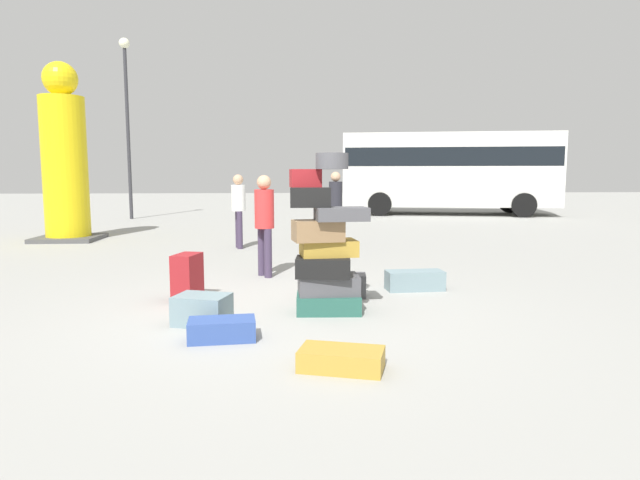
% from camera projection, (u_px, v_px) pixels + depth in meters
% --- Properties ---
extents(ground_plane, '(80.00, 80.00, 0.00)m').
position_uv_depth(ground_plane, '(288.00, 313.00, 6.21)').
color(ground_plane, '#9E9E99').
extents(suitcase_tower, '(0.88, 0.61, 1.82)m').
position_uv_depth(suitcase_tower, '(325.00, 251.00, 6.18)').
color(suitcase_tower, '#26594C').
rests_on(suitcase_tower, ground).
extents(suitcase_maroon_upright_blue, '(0.36, 0.49, 0.60)m').
position_uv_depth(suitcase_maroon_upright_blue, '(187.00, 278.00, 6.77)').
color(suitcase_maroon_upright_blue, maroon).
rests_on(suitcase_maroon_upright_blue, ground).
extents(suitcase_tan_white_trunk, '(0.76, 0.55, 0.17)m').
position_uv_depth(suitcase_tan_white_trunk, '(341.00, 359.00, 4.41)').
color(suitcase_tan_white_trunk, '#B28C33').
rests_on(suitcase_tan_white_trunk, ground).
extents(suitcase_slate_left_side, '(0.64, 0.55, 0.32)m').
position_uv_depth(suitcase_slate_left_side, '(202.00, 310.00, 5.73)').
color(suitcase_slate_left_side, gray).
rests_on(suitcase_slate_left_side, ground).
extents(suitcase_slate_foreground_far, '(0.80, 0.38, 0.27)m').
position_uv_depth(suitcase_slate_foreground_far, '(415.00, 280.00, 7.44)').
color(suitcase_slate_foreground_far, gray).
rests_on(suitcase_slate_foreground_far, ground).
extents(suitcase_charcoal_behind_tower, '(0.54, 0.38, 0.30)m').
position_uv_depth(suitcase_charcoal_behind_tower, '(346.00, 285.00, 7.03)').
color(suitcase_charcoal_behind_tower, '#4C4C51').
rests_on(suitcase_charcoal_behind_tower, ground).
extents(suitcase_navy_right_side, '(0.67, 0.41, 0.20)m').
position_uv_depth(suitcase_navy_right_side, '(222.00, 329.00, 5.20)').
color(suitcase_navy_right_side, '#334F99').
rests_on(suitcase_navy_right_side, ground).
extents(person_bearded_onlooker, '(0.30, 0.34, 1.64)m').
position_uv_depth(person_bearded_onlooker, '(336.00, 201.00, 12.08)').
color(person_bearded_onlooker, '#3F334C').
rests_on(person_bearded_onlooker, ground).
extents(person_tourist_with_camera, '(0.30, 0.31, 1.57)m').
position_uv_depth(person_tourist_with_camera, '(264.00, 217.00, 8.33)').
color(person_tourist_with_camera, '#3F334C').
rests_on(person_tourist_with_camera, ground).
extents(person_passerby_in_red, '(0.30, 0.33, 1.58)m').
position_uv_depth(person_passerby_in_red, '(239.00, 204.00, 11.54)').
color(person_passerby_in_red, '#3F334C').
rests_on(person_passerby_in_red, ground).
extents(yellow_dummy_statue, '(1.43, 1.43, 4.19)m').
position_uv_depth(yellow_dummy_statue, '(65.00, 162.00, 12.85)').
color(yellow_dummy_statue, yellow).
rests_on(yellow_dummy_statue, ground).
extents(parked_bus, '(8.48, 4.10, 3.15)m').
position_uv_depth(parked_bus, '(448.00, 168.00, 21.35)').
color(parked_bus, silver).
rests_on(parked_bus, ground).
extents(lamp_post, '(0.36, 0.36, 6.24)m').
position_uv_depth(lamp_post, '(127.00, 103.00, 18.80)').
color(lamp_post, '#333338').
rests_on(lamp_post, ground).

